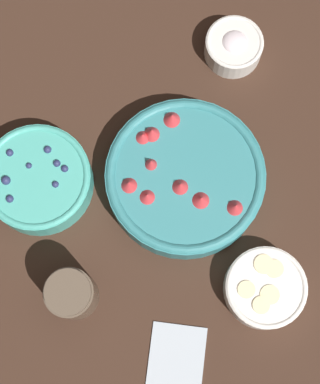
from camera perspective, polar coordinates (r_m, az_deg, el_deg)
ground_plane at (r=1.12m, az=2.30°, el=1.62°), size 4.00×4.00×0.00m
bowl_strawberries at (r=1.08m, az=2.19°, el=1.29°), size 0.27×0.27×0.08m
bowl_blueberries at (r=1.10m, az=-10.78°, el=1.09°), size 0.18×0.18×0.07m
bowl_bananas at (r=1.07m, az=9.32°, el=-8.42°), size 0.13×0.13×0.05m
bowl_cream at (r=1.18m, az=6.57°, el=12.77°), size 0.10×0.10×0.05m
jar_chocolate at (r=1.04m, az=-7.80°, el=-9.02°), size 0.08×0.08×0.11m
napkin at (r=1.08m, az=1.41°, el=-15.14°), size 0.16×0.14×0.01m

